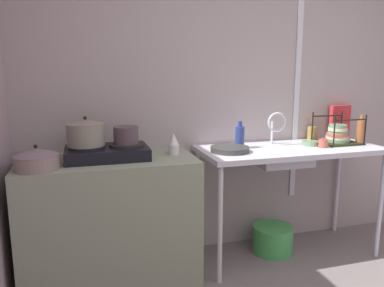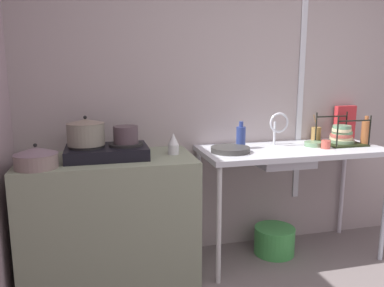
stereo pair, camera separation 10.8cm
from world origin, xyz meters
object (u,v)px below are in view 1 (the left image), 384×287
percolator (174,144)px  bottle_by_rack (361,131)px  pot_on_right_burner (126,135)px  faucet (276,124)px  dish_rack (337,135)px  bottle_by_sink (240,137)px  cereal_box (340,122)px  utensil_jar (312,133)px  stove (107,152)px  small_bowl_on_drainboard (311,143)px  bucket_on_floor (273,239)px  pot_beside_stove (36,159)px  pot_on_left_burner (86,133)px  sink_basin (280,156)px  cup_by_rack (323,143)px  frying_pan (230,149)px

percolator → bottle_by_rack: size_ratio=0.66×
pot_on_right_burner → faucet: faucet is taller
dish_rack → bottle_by_sink: (-0.89, 0.03, 0.02)m
cereal_box → utensil_jar: cereal_box is taller
bottle_by_rack → dish_rack: bearing=157.1°
stove → bottle_by_sink: (1.03, 0.08, 0.04)m
small_bowl_on_drainboard → bucket_on_floor: 0.87m
dish_rack → bottle_by_rack: (0.17, -0.07, 0.04)m
pot_beside_stove → dish_rack: 2.37m
pot_on_right_burner → dish_rack: 1.79m
stove → bottle_by_rack: bottle_by_rack is taller
pot_on_left_burner → bucket_on_floor: (1.48, 0.05, -0.99)m
pot_beside_stove → utensil_jar: size_ratio=1.19×
pot_on_left_burner → bottle_by_rack: bearing=-0.7°
stove → small_bowl_on_drainboard: size_ratio=3.94×
sink_basin → pot_beside_stove: bearing=-175.3°
faucet → stove: bearing=-175.6°
bottle_by_rack → cereal_box: 0.30m
sink_basin → utensil_jar: bearing=31.1°
pot_on_right_burner → faucet: 1.24m
cup_by_rack → bottle_by_rack: bottle_by_rack is taller
percolator → frying_pan: size_ratio=0.54×
utensil_jar → pot_on_right_burner: bearing=-171.5°
small_bowl_on_drainboard → stove: bearing=-179.4°
pot_on_left_burner → percolator: (0.61, 0.00, -0.11)m
bottle_by_sink → bottle_by_rack: bearing=-5.6°
percolator → cup_by_rack: (1.21, -0.09, -0.04)m
percolator → sink_basin: percolator is taller
dish_rack → bottle_by_rack: bearing=-22.9°
pot_on_left_burner → small_bowl_on_drainboard: pot_on_left_burner is taller
bottle_by_rack → frying_pan: bearing=-179.8°
cup_by_rack → small_bowl_on_drainboard: cup_by_rack is taller
pot_on_right_burner → bottle_by_rack: size_ratio=0.73×
dish_rack → sink_basin: bearing=-172.2°
cereal_box → stove: bearing=-175.7°
bottle_by_sink → utensil_jar: (0.77, 0.17, -0.03)m
pot_beside_stove → cup_by_rack: 2.12m
pot_beside_stove → frying_pan: bearing=6.3°
utensil_jar → sink_basin: bearing=-148.9°
frying_pan → small_bowl_on_drainboard: bearing=3.8°
small_bowl_on_drainboard → bucket_on_floor: bearing=174.7°
pot_beside_stove → faucet: size_ratio=0.99×
sink_basin → bottle_by_sink: 0.36m
frying_pan → bucket_on_floor: frying_pan is taller
faucet → utensil_jar: (0.44, 0.14, -0.12)m
pot_on_left_burner → bottle_by_rack: pot_on_left_burner is taller
pot_beside_stove → cereal_box: 2.58m
cup_by_rack → bottle_by_sink: size_ratio=0.34×
faucet → cup_by_rack: (0.32, -0.19, -0.15)m
stove → percolator: 0.48m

